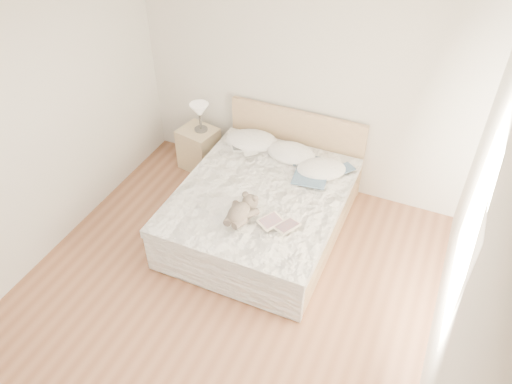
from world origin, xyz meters
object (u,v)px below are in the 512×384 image
Objects in this scene: photo_book at (243,149)px; childrens_book at (279,224)px; bed at (264,207)px; teddy_bear at (239,218)px; table_lamp at (200,112)px; nightstand at (199,148)px.

photo_book is 1.35m from childrens_book.
bed is 0.70m from teddy_bear.
photo_book is at bearing 118.56° from teddy_bear.
nightstand is at bearing -146.26° from table_lamp.
table_lamp is 2.04m from childrens_book.
table_lamp is (0.04, 0.03, 0.55)m from nightstand.
teddy_bear is at bearing -104.05° from photo_book.
photo_book is at bearing 133.46° from bed.
photo_book is at bearing -19.30° from table_lamp.
table_lamp reaches higher than childrens_book.
teddy_bear is (1.19, -1.38, -0.18)m from table_lamp.
nightstand is 0.86m from photo_book.
teddy_bear is at bearing -138.06° from childrens_book.
photo_book is 0.87× the size of teddy_bear.
nightstand is 1.47× the size of teddy_bear.
table_lamp is at bearing 33.74° from nightstand.
teddy_bear is (1.23, -1.35, 0.37)m from nightstand.
nightstand is at bearing 169.75° from childrens_book.
teddy_bear is (0.48, -1.13, 0.02)m from photo_book.
nightstand is (-1.24, 0.74, -0.03)m from bed.
childrens_book is (0.38, -0.51, 0.32)m from bed.
table_lamp is 1.04× the size of childrens_book.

